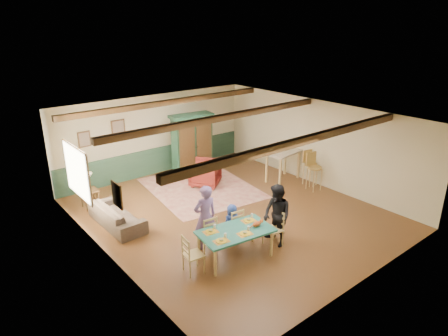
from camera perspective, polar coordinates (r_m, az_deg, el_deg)
floor at (r=11.05m, az=1.06°, el=-6.45°), size 8.00×8.00×0.00m
wall_back at (r=13.65m, az=-9.81°, el=4.68°), size 7.00×0.02×2.70m
wall_left at (r=8.84m, az=-16.60°, el=-4.88°), size 0.02×8.00×2.70m
wall_right at (r=12.93m, az=13.08°, el=3.54°), size 0.02×8.00×2.70m
ceiling at (r=10.11m, az=1.16°, el=7.31°), size 7.00×8.00×0.02m
wainscot_back at (r=13.91m, az=-9.54°, el=1.09°), size 6.95×0.03×0.90m
ceiling_beam_front at (r=8.57m, az=11.15°, el=3.85°), size 6.95×0.16×0.16m
ceiling_beam_mid at (r=10.43m, az=-0.27°, el=7.22°), size 6.95×0.16×0.16m
ceiling_beam_back at (r=12.52m, az=-7.85°, el=9.29°), size 6.95×0.16×0.16m
window_left at (r=10.26m, az=-20.32°, el=-0.53°), size 0.06×1.60×1.30m
picture_left_wall at (r=8.17m, az=-15.01°, el=-3.75°), size 0.04×0.42×0.52m
picture_back_a at (r=12.95m, az=-14.87°, el=5.49°), size 0.45×0.04×0.55m
picture_back_b at (r=12.60m, az=-19.33°, el=3.89°), size 0.38×0.04×0.48m
dining_table at (r=8.98m, az=1.65°, el=-10.82°), size 1.74×1.12×0.68m
dining_chair_far_left at (r=9.26m, az=-2.45°, el=-9.14°), size 0.43×0.45×0.86m
dining_chair_far_right at (r=9.58m, az=1.38°, el=-8.04°), size 0.43×0.45×0.86m
dining_chair_end_left at (r=8.50m, az=-4.39°, el=-12.16°), size 0.45×0.43×0.86m
dining_chair_end_right at (r=9.47m, az=7.03°, el=-8.59°), size 0.45×0.43×0.86m
person_man at (r=9.15m, az=-2.70°, el=-7.04°), size 0.62×0.45×1.56m
person_woman at (r=9.37m, az=7.55°, el=-6.75°), size 0.66×0.80×1.49m
person_child at (r=9.63m, az=1.15°, el=-7.74°), size 0.48×0.35×0.91m
cat at (r=8.96m, az=4.70°, el=-7.90°), size 0.34×0.17×0.16m
place_setting_near_left at (r=8.39m, az=-0.38°, el=-10.13°), size 0.40×0.32×0.11m
place_setting_near_center at (r=8.67m, az=3.00°, el=-9.09°), size 0.40×0.32×0.11m
place_setting_far_left at (r=8.73m, az=-1.91°, el=-8.83°), size 0.40×0.32×0.11m
place_setting_far_right at (r=9.19m, az=3.55°, el=-7.25°), size 0.40×0.32×0.11m
area_rug at (r=12.62m, az=-3.29°, el=-2.87°), size 3.40×3.87×0.01m
armoire at (r=13.62m, az=-4.59°, el=3.46°), size 1.51×0.76×2.05m
armchair at (r=12.71m, az=-2.74°, el=-0.71°), size 1.24×1.24×0.82m
sofa at (r=10.69m, az=-15.06°, el=-6.51°), size 0.79×1.94×0.56m
end_table at (r=11.86m, az=-18.55°, el=-4.17°), size 0.46×0.46×0.54m
table_lamp at (r=11.66m, az=-18.84°, el=-1.85°), size 0.31×0.31×0.50m
counter_table at (r=13.20m, az=8.39°, el=0.30°), size 1.27×0.85×0.99m
bar_stool_left at (r=12.59m, az=12.80°, el=-0.56°), size 0.46×0.50×1.18m
bar_stool_right at (r=12.96m, az=12.25°, el=-0.03°), size 0.44×0.47×1.12m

